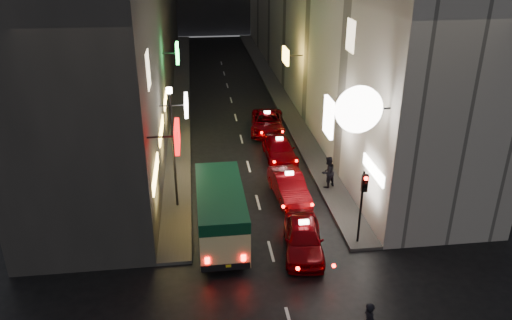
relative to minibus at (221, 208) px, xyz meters
name	(u,v)px	position (x,y,z in m)	size (l,w,h in m)	color
sidewalk_left	(181,91)	(-2.13, 24.15, -1.53)	(1.50, 52.00, 0.15)	#44423F
sidewalk_right	(275,88)	(6.37, 24.15, -1.53)	(1.50, 52.00, 0.15)	#44423F
minibus	(221,208)	(0.00, 0.00, 0.00)	(2.11, 5.93, 2.55)	#FAEB9C
taxi_near	(303,235)	(3.53, -1.50, -0.78)	(2.82, 5.43, 1.82)	#610005
taxi_second	(289,185)	(3.81, 3.41, -0.80)	(2.46, 5.24, 1.79)	#610005
taxi_third	(279,148)	(4.17, 8.59, -0.86)	(1.98, 4.71, 1.66)	#610005
taxi_far	(267,121)	(4.10, 13.39, -0.81)	(2.71, 5.25, 1.77)	#610005
pedestrian_sidewalk	(328,170)	(6.10, 4.18, -0.44)	(0.76, 0.48, 2.03)	black
traffic_light	(363,193)	(6.12, -1.37, 1.08)	(0.26, 0.43, 3.50)	black
lamp_post	(173,141)	(-2.08, 3.15, 2.12)	(0.28, 0.28, 6.22)	black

